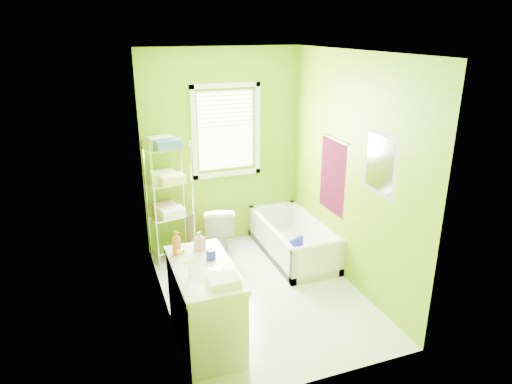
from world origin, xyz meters
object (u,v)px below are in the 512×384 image
object	(u,v)px
bathtub	(293,244)
wire_shelf_unit	(169,187)
toilet	(219,229)
vanity	(205,302)

from	to	relation	value
bathtub	wire_shelf_unit	bearing A→B (deg)	160.87
toilet	vanity	distance (m)	1.81
bathtub	wire_shelf_unit	distance (m)	1.76
bathtub	vanity	bearing A→B (deg)	-138.91
toilet	wire_shelf_unit	size ratio (longest dim) A/B	0.44
toilet	vanity	size ratio (longest dim) A/B	0.65
toilet	vanity	world-z (taller)	vanity
bathtub	wire_shelf_unit	xyz separation A→B (m)	(-1.47, 0.51, 0.80)
toilet	wire_shelf_unit	distance (m)	0.86
wire_shelf_unit	bathtub	bearing A→B (deg)	-19.13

